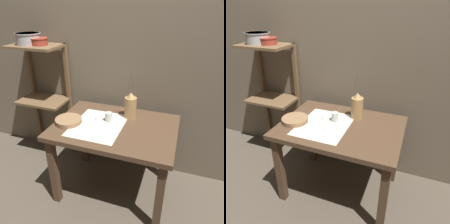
# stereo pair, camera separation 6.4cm
# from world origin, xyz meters

# --- Properties ---
(ground_plane) EXTENTS (12.00, 12.00, 0.00)m
(ground_plane) POSITION_xyz_m (0.00, 0.00, 0.00)
(ground_plane) COLOR brown
(stone_wall_back) EXTENTS (7.00, 0.06, 2.40)m
(stone_wall_back) POSITION_xyz_m (0.00, 0.47, 1.20)
(stone_wall_back) COLOR #6B5E4C
(stone_wall_back) RESTS_ON ground_plane
(wooden_table) EXTENTS (1.00, 0.72, 0.70)m
(wooden_table) POSITION_xyz_m (0.00, 0.00, 0.59)
(wooden_table) COLOR #4C3523
(wooden_table) RESTS_ON ground_plane
(wooden_shelf_unit) EXTENTS (0.48, 0.32, 1.26)m
(wooden_shelf_unit) POSITION_xyz_m (-0.87, 0.30, 0.86)
(wooden_shelf_unit) COLOR brown
(wooden_shelf_unit) RESTS_ON ground_plane
(linen_cloth) EXTENTS (0.41, 0.49, 0.00)m
(linen_cloth) POSITION_xyz_m (-0.13, -0.04, 0.70)
(linen_cloth) COLOR beige
(linen_cloth) RESTS_ON wooden_table
(pitcher_with_flowers) EXTENTS (0.10, 0.10, 0.42)m
(pitcher_with_flowers) POSITION_xyz_m (0.08, 0.18, 0.81)
(pitcher_with_flowers) COLOR #A87F4C
(pitcher_with_flowers) RESTS_ON wooden_table
(wooden_bowl) EXTENTS (0.22, 0.22, 0.04)m
(wooden_bowl) POSITION_xyz_m (-0.38, -0.08, 0.72)
(wooden_bowl) COLOR #8E6B47
(wooden_bowl) RESTS_ON wooden_table
(glass_tumbler_near) EXTENTS (0.06, 0.06, 0.08)m
(glass_tumbler_near) POSITION_xyz_m (-0.07, 0.05, 0.74)
(glass_tumbler_near) COLOR #B7C1BC
(glass_tumbler_near) RESTS_ON wooden_table
(fork_outer) EXTENTS (0.02, 0.21, 0.00)m
(fork_outer) POSITION_xyz_m (-0.25, -0.06, 0.71)
(fork_outer) COLOR #A8A8AD
(fork_outer) RESTS_ON wooden_table
(spoon_inner) EXTENTS (0.05, 0.22, 0.02)m
(spoon_inner) POSITION_xyz_m (-0.18, -0.00, 0.71)
(spoon_inner) COLOR #A8A8AD
(spoon_inner) RESTS_ON wooden_table
(spoon_outer) EXTENTS (0.03, 0.22, 0.02)m
(spoon_outer) POSITION_xyz_m (-0.10, 0.00, 0.71)
(spoon_outer) COLOR #A8A8AD
(spoon_outer) RESTS_ON wooden_table
(knife_center) EXTENTS (0.02, 0.21, 0.00)m
(knife_center) POSITION_xyz_m (-0.03, -0.06, 0.71)
(knife_center) COLOR #A8A8AD
(knife_center) RESTS_ON wooden_table
(metal_pot_large) EXTENTS (0.23, 0.23, 0.10)m
(metal_pot_large) POSITION_xyz_m (-0.93, 0.26, 1.31)
(metal_pot_large) COLOR #A8A8AD
(metal_pot_large) RESTS_ON wooden_shelf_unit
(metal_pot_small) EXTENTS (0.16, 0.16, 0.06)m
(metal_pot_small) POSITION_xyz_m (-0.82, 0.26, 1.29)
(metal_pot_small) COLOR #9E3828
(metal_pot_small) RESTS_ON wooden_shelf_unit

